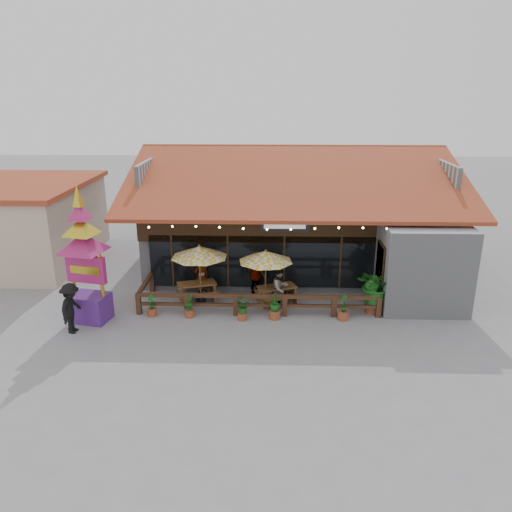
{
  "coord_description": "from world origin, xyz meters",
  "views": [
    {
      "loc": [
        -1.1,
        -19.09,
        8.87
      ],
      "look_at": [
        -1.74,
        1.5,
        1.89
      ],
      "focal_mm": 35.0,
      "sensor_mm": 36.0,
      "label": 1
    }
  ],
  "objects_px": {
    "umbrella_right": "(266,257)",
    "thai_sign_tower": "(83,246)",
    "tropical_plant": "(374,286)",
    "picnic_table_right": "(277,292)",
    "umbrella_left": "(199,252)",
    "picnic_table_left": "(197,288)",
    "pedestrian": "(71,308)"
  },
  "relations": [
    {
      "from": "pedestrian",
      "to": "umbrella_right",
      "type": "bearing_deg",
      "value": -63.64
    },
    {
      "from": "umbrella_left",
      "to": "tropical_plant",
      "type": "height_order",
      "value": "umbrella_left"
    },
    {
      "from": "picnic_table_left",
      "to": "thai_sign_tower",
      "type": "distance_m",
      "value": 5.18
    },
    {
      "from": "umbrella_left",
      "to": "pedestrian",
      "type": "bearing_deg",
      "value": -145.9
    },
    {
      "from": "picnic_table_right",
      "to": "thai_sign_tower",
      "type": "xyz_separation_m",
      "value": [
        -7.47,
        -1.89,
        2.58
      ]
    },
    {
      "from": "umbrella_right",
      "to": "picnic_table_left",
      "type": "distance_m",
      "value": 3.44
    },
    {
      "from": "umbrella_right",
      "to": "tropical_plant",
      "type": "relative_size",
      "value": 1.36
    },
    {
      "from": "tropical_plant",
      "to": "pedestrian",
      "type": "distance_m",
      "value": 11.93
    },
    {
      "from": "picnic_table_left",
      "to": "tropical_plant",
      "type": "relative_size",
      "value": 0.96
    },
    {
      "from": "thai_sign_tower",
      "to": "pedestrian",
      "type": "distance_m",
      "value": 2.39
    },
    {
      "from": "tropical_plant",
      "to": "umbrella_left",
      "type": "bearing_deg",
      "value": 172.82
    },
    {
      "from": "picnic_table_left",
      "to": "umbrella_left",
      "type": "bearing_deg",
      "value": -40.48
    },
    {
      "from": "umbrella_right",
      "to": "picnic_table_left",
      "type": "relative_size",
      "value": 1.41
    },
    {
      "from": "picnic_table_left",
      "to": "umbrella_right",
      "type": "bearing_deg",
      "value": -6.75
    },
    {
      "from": "umbrella_right",
      "to": "thai_sign_tower",
      "type": "height_order",
      "value": "thai_sign_tower"
    },
    {
      "from": "umbrella_right",
      "to": "tropical_plant",
      "type": "distance_m",
      "value": 4.61
    },
    {
      "from": "umbrella_right",
      "to": "thai_sign_tower",
      "type": "xyz_separation_m",
      "value": [
        -6.97,
        -1.78,
        0.95
      ]
    },
    {
      "from": "picnic_table_left",
      "to": "thai_sign_tower",
      "type": "height_order",
      "value": "thai_sign_tower"
    },
    {
      "from": "umbrella_left",
      "to": "tropical_plant",
      "type": "bearing_deg",
      "value": -7.18
    },
    {
      "from": "umbrella_right",
      "to": "picnic_table_right",
      "type": "height_order",
      "value": "umbrella_right"
    },
    {
      "from": "picnic_table_right",
      "to": "umbrella_left",
      "type": "bearing_deg",
      "value": 178.54
    },
    {
      "from": "picnic_table_right",
      "to": "tropical_plant",
      "type": "xyz_separation_m",
      "value": [
        3.96,
        -0.83,
        0.67
      ]
    },
    {
      "from": "umbrella_left",
      "to": "picnic_table_right",
      "type": "relative_size",
      "value": 1.57
    },
    {
      "from": "thai_sign_tower",
      "to": "umbrella_left",
      "type": "bearing_deg",
      "value": 25.38
    },
    {
      "from": "picnic_table_right",
      "to": "umbrella_right",
      "type": "bearing_deg",
      "value": -167.73
    },
    {
      "from": "picnic_table_right",
      "to": "tropical_plant",
      "type": "distance_m",
      "value": 4.1
    },
    {
      "from": "picnic_table_right",
      "to": "tropical_plant",
      "type": "height_order",
      "value": "tropical_plant"
    },
    {
      "from": "umbrella_right",
      "to": "thai_sign_tower",
      "type": "bearing_deg",
      "value": -165.68
    },
    {
      "from": "umbrella_right",
      "to": "picnic_table_right",
      "type": "bearing_deg",
      "value": 12.27
    },
    {
      "from": "umbrella_left",
      "to": "umbrella_right",
      "type": "bearing_deg",
      "value": -3.9
    },
    {
      "from": "umbrella_right",
      "to": "picnic_table_right",
      "type": "relative_size",
      "value": 1.39
    },
    {
      "from": "umbrella_left",
      "to": "umbrella_right",
      "type": "xyz_separation_m",
      "value": [
        2.82,
        -0.19,
        -0.11
      ]
    }
  ]
}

